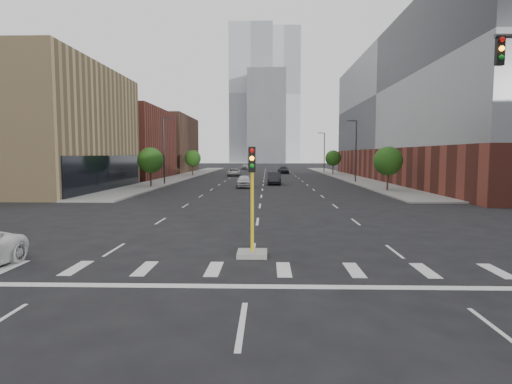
{
  "coord_description": "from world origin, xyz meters",
  "views": [
    {
      "loc": [
        0.62,
        -7.97,
        4.09
      ],
      "look_at": [
        0.12,
        10.21,
        2.5
      ],
      "focal_mm": 30.0,
      "sensor_mm": 36.0,
      "label": 1
    }
  ],
  "objects_px": {
    "car_far_left": "(234,172)",
    "car_deep_right": "(283,170)",
    "car_mid_right": "(274,178)",
    "median_traffic_signal": "(252,233)",
    "car_near_left": "(244,181)",
    "car_distant": "(245,167)"
  },
  "relations": [
    {
      "from": "car_far_left",
      "to": "car_deep_right",
      "type": "height_order",
      "value": "car_deep_right"
    },
    {
      "from": "car_mid_right",
      "to": "median_traffic_signal",
      "type": "bearing_deg",
      "value": -92.26
    },
    {
      "from": "median_traffic_signal",
      "to": "car_deep_right",
      "type": "relative_size",
      "value": 0.81
    },
    {
      "from": "car_near_left",
      "to": "car_distant",
      "type": "relative_size",
      "value": 1.03
    },
    {
      "from": "median_traffic_signal",
      "to": "car_near_left",
      "type": "distance_m",
      "value": 36.62
    },
    {
      "from": "median_traffic_signal",
      "to": "car_distant",
      "type": "bearing_deg",
      "value": 93.17
    },
    {
      "from": "median_traffic_signal",
      "to": "car_deep_right",
      "type": "xyz_separation_m",
      "value": [
        4.02,
        76.02,
        -0.18
      ]
    },
    {
      "from": "median_traffic_signal",
      "to": "car_mid_right",
      "type": "xyz_separation_m",
      "value": [
        1.5,
        41.97,
        -0.11
      ]
    },
    {
      "from": "car_mid_right",
      "to": "car_far_left",
      "type": "distance_m",
      "value": 24.45
    },
    {
      "from": "car_far_left",
      "to": "car_distant",
      "type": "relative_size",
      "value": 1.14
    },
    {
      "from": "car_near_left",
      "to": "car_deep_right",
      "type": "xyz_separation_m",
      "value": [
        6.34,
        39.47,
        -0.01
      ]
    },
    {
      "from": "car_distant",
      "to": "car_deep_right",
      "type": "bearing_deg",
      "value": -65.08
    },
    {
      "from": "car_mid_right",
      "to": "car_distant",
      "type": "bearing_deg",
      "value": 96.67
    },
    {
      "from": "car_mid_right",
      "to": "car_far_left",
      "type": "height_order",
      "value": "car_mid_right"
    },
    {
      "from": "median_traffic_signal",
      "to": "car_near_left",
      "type": "xyz_separation_m",
      "value": [
        -2.32,
        36.54,
        -0.17
      ]
    },
    {
      "from": "median_traffic_signal",
      "to": "car_near_left",
      "type": "bearing_deg",
      "value": 93.63
    },
    {
      "from": "car_mid_right",
      "to": "car_deep_right",
      "type": "bearing_deg",
      "value": 85.55
    },
    {
      "from": "median_traffic_signal",
      "to": "car_mid_right",
      "type": "relative_size",
      "value": 0.84
    },
    {
      "from": "car_deep_right",
      "to": "car_near_left",
      "type": "bearing_deg",
      "value": -101.67
    },
    {
      "from": "car_mid_right",
      "to": "car_deep_right",
      "type": "height_order",
      "value": "car_mid_right"
    },
    {
      "from": "car_deep_right",
      "to": "car_distant",
      "type": "relative_size",
      "value": 1.2
    },
    {
      "from": "car_near_left",
      "to": "car_far_left",
      "type": "xyz_separation_m",
      "value": [
        -3.59,
        28.73,
        -0.08
      ]
    }
  ]
}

